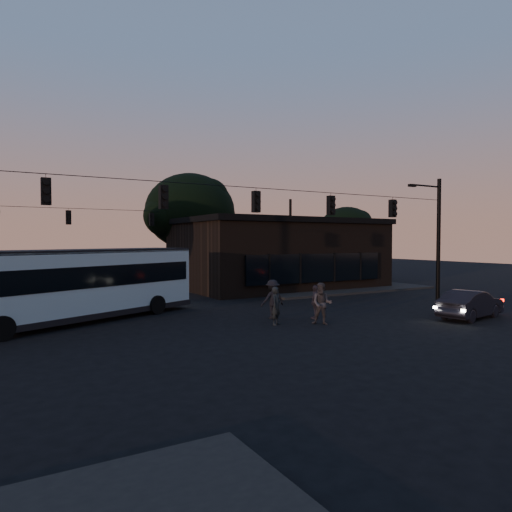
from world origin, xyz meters
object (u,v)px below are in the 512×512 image
building (278,253)px  pedestrian_c (316,302)px  pedestrian_b (322,304)px  car (470,304)px  pedestrian_a (276,306)px  pedestrian_d (273,299)px  bus (79,281)px

building → pedestrian_c: bearing=-116.0°
pedestrian_b → pedestrian_c: (0.67, 1.32, -0.13)m
car → pedestrian_a: 9.53m
pedestrian_a → pedestrian_b: (1.78, -0.96, 0.09)m
pedestrian_b → pedestrian_d: size_ratio=1.00×
pedestrian_a → pedestrian_d: size_ratio=0.91×
bus → pedestrian_d: 9.00m
bus → pedestrian_c: bus is taller
pedestrian_d → building: bearing=-121.6°
pedestrian_a → pedestrian_d: (0.70, 1.42, 0.09)m
pedestrian_d → pedestrian_a: bearing=66.0°
car → pedestrian_c: pedestrian_c is taller
building → car: (0.02, -16.92, -2.03)m
pedestrian_a → pedestrian_c: 2.48m
pedestrian_c → car: bearing=120.3°
pedestrian_c → pedestrian_b: bearing=32.7°
building → pedestrian_c: size_ratio=9.63×
pedestrian_c → pedestrian_d: size_ratio=0.86×
pedestrian_c → pedestrian_d: 2.05m
pedestrian_b → pedestrian_d: 2.62m
pedestrian_b → pedestrian_d: bearing=159.6°
pedestrian_a → pedestrian_c: size_ratio=1.05×
car → pedestrian_c: size_ratio=2.58×
bus → car: bearing=-51.9°
car → building: bearing=-9.8°
car → pedestrian_a: pedestrian_a is taller
building → bus: (-16.33, -8.42, -0.85)m
building → pedestrian_b: 16.35m
pedestrian_a → building: bearing=23.8°
building → pedestrian_b: building is taller
building → car: size_ratio=3.73×
bus → pedestrian_b: size_ratio=6.36×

